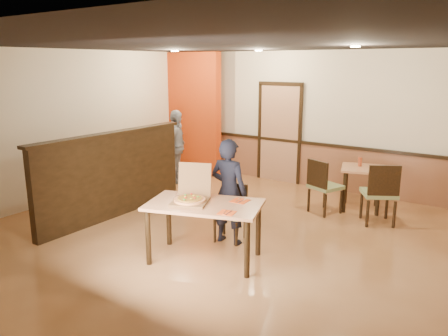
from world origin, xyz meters
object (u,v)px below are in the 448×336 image
object	(u,v)px
side_table	(362,177)
passerby	(176,147)
diner	(229,192)
main_table	(204,211)
diner_chair	(232,210)
side_chair_right	(380,191)
side_chair_left	(323,184)
condiment	(360,162)
pizza_box	(191,198)

from	to	relation	value
side_table	passerby	size ratio (longest dim) A/B	0.56
side_table	diner	size ratio (longest dim) A/B	0.58
main_table	diner	world-z (taller)	diner
passerby	diner_chair	bearing A→B (deg)	-146.69
side_chair_right	diner	size ratio (longest dim) A/B	0.67
main_table	diner_chair	size ratio (longest dim) A/B	2.01
side_chair_left	side_table	xyz separation A→B (m)	(0.48, 0.62, 0.07)
main_table	diner	size ratio (longest dim) A/B	1.08
main_table	side_chair_right	world-z (taller)	side_chair_right
side_chair_right	condiment	xyz separation A→B (m)	(-0.57, 0.68, 0.29)
side_chair_left	pizza_box	bearing A→B (deg)	96.68
diner_chair	passerby	size ratio (longest dim) A/B	0.52
main_table	condiment	size ratio (longest dim) A/B	10.07
diner	condiment	xyz separation A→B (m)	(1.02, 2.65, 0.08)
main_table	condiment	world-z (taller)	condiment
pizza_box	diner_chair	bearing A→B (deg)	61.54
main_table	side_chair_right	bearing A→B (deg)	41.15
side_table	pizza_box	distance (m)	3.53
side_chair_left	side_table	world-z (taller)	side_chair_left
condiment	side_chair_left	bearing A→B (deg)	-120.36
passerby	side_table	bearing A→B (deg)	-103.98
diner	condiment	size ratio (longest dim) A/B	9.33
diner_chair	side_table	xyz separation A→B (m)	(1.13, 2.45, 0.14)
main_table	pizza_box	xyz separation A→B (m)	(-0.17, -0.06, 0.17)
side_chair_right	diner	world-z (taller)	diner
diner_chair	condiment	xyz separation A→B (m)	(1.06, 2.51, 0.40)
main_table	side_table	size ratio (longest dim) A/B	1.85
main_table	diner	xyz separation A→B (m)	(-0.07, 0.66, 0.09)
pizza_box	side_table	bearing A→B (deg)	46.21
main_table	diner	distance (m)	0.67
condiment	passerby	bearing A→B (deg)	-171.47
main_table	pizza_box	world-z (taller)	pizza_box
diner_chair	condiment	distance (m)	2.75
diner_chair	side_chair_left	distance (m)	1.95
main_table	side_chair_left	world-z (taller)	side_chair_left
diner	side_table	bearing A→B (deg)	-117.69
passerby	pizza_box	bearing A→B (deg)	-157.70
diner	pizza_box	xyz separation A→B (m)	(-0.11, -0.72, 0.08)
side_chair_left	pizza_box	xyz separation A→B (m)	(-0.73, -2.69, 0.32)
main_table	passerby	xyz separation A→B (m)	(-2.85, 2.74, 0.12)
diner_chair	pizza_box	distance (m)	0.95
main_table	side_table	world-z (taller)	main_table
side_chair_left	diner	distance (m)	2.08
passerby	condiment	xyz separation A→B (m)	(3.80, 0.57, 0.05)
passerby	side_chair_left	bearing A→B (deg)	-113.27
side_table	passerby	xyz separation A→B (m)	(-3.88, -0.50, 0.21)
diner_chair	side_chair_left	size ratio (longest dim) A/B	0.86
side_chair_left	side_chair_right	distance (m)	0.97
pizza_box	diner	bearing A→B (deg)	57.76
side_chair_left	diner	size ratio (longest dim) A/B	0.62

